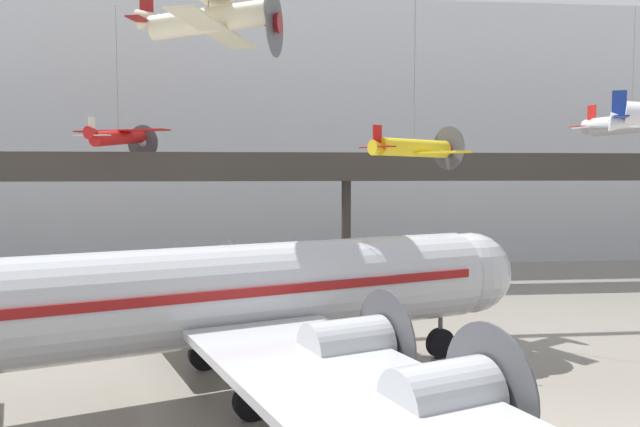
{
  "coord_description": "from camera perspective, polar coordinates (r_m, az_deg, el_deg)",
  "views": [
    {
      "loc": [
        -6.72,
        -21.59,
        8.31
      ],
      "look_at": [
        -3.82,
        6.36,
        6.36
      ],
      "focal_mm": 35.0,
      "sensor_mm": 36.0,
      "label": 1
    }
  ],
  "objects": [
    {
      "name": "suspended_plane_cream_biplane",
      "position": [
        30.2,
        -10.09,
        17.08
      ],
      "size": [
        7.09,
        8.41,
        6.05
      ],
      "rotation": [
        0.0,
        0.0,
        5.99
      ],
      "color": "beige"
    },
    {
      "name": "ground_plane",
      "position": [
        24.09,
        11.11,
        -16.29
      ],
      "size": [
        260.0,
        260.0,
        0.0
      ],
      "primitive_type": "plane",
      "color": "gray"
    },
    {
      "name": "suspended_plane_silver_racer",
      "position": [
        47.78,
        26.56,
        7.31
      ],
      "size": [
        9.79,
        8.21,
        9.62
      ],
      "rotation": [
        0.0,
        0.0,
        4.99
      ],
      "color": "silver"
    },
    {
      "name": "info_sign_pedestal",
      "position": [
        23.32,
        14.7,
        -15.85
      ],
      "size": [
        0.32,
        0.74,
        1.24
      ],
      "rotation": [
        0.0,
        0.0,
        0.37
      ],
      "color": "#4C4C51",
      "rests_on": "ground"
    },
    {
      "name": "suspended_plane_yellow_lowwing",
      "position": [
        32.5,
        8.6,
        5.92
      ],
      "size": [
        5.6,
        6.33,
        10.89
      ],
      "rotation": [
        0.0,
        0.0,
        0.47
      ],
      "color": "yellow"
    },
    {
      "name": "mezzanine_walkway",
      "position": [
        45.38,
        2.6,
        3.47
      ],
      "size": [
        110.0,
        3.2,
        9.57
      ],
      "color": "#38332D",
      "rests_on": "ground"
    },
    {
      "name": "hangar_back_wall",
      "position": [
        55.88,
        1.01,
        7.27
      ],
      "size": [
        140.0,
        3.0,
        23.08
      ],
      "color": "silver",
      "rests_on": "ground"
    },
    {
      "name": "airliner_silver_main",
      "position": [
        23.51,
        -9.61,
        -7.51
      ],
      "size": [
        26.89,
        31.4,
        10.7
      ],
      "rotation": [
        0.0,
        0.0,
        0.35
      ],
      "color": "#B7BABF",
      "rests_on": "ground"
    },
    {
      "name": "suspended_plane_red_highwing",
      "position": [
        44.41,
        -17.94,
        6.71
      ],
      "size": [
        6.93,
        6.12,
        10.28
      ],
      "rotation": [
        0.0,
        0.0,
        1.11
      ],
      "color": "red"
    },
    {
      "name": "stanchion_barrier",
      "position": [
        26.44,
        18.14,
        -13.81
      ],
      "size": [
        0.36,
        0.36,
        1.08
      ],
      "color": "#B2B5BA",
      "rests_on": "ground"
    }
  ]
}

